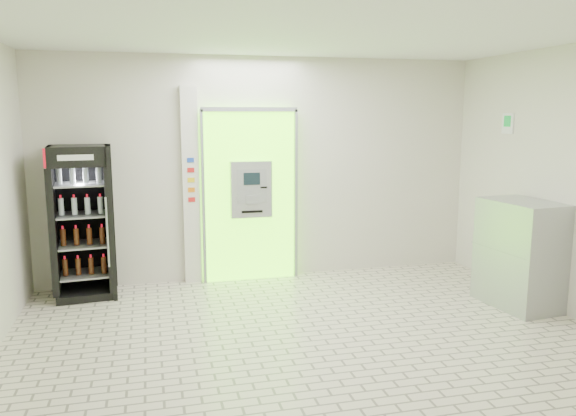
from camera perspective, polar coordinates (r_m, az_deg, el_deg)
name	(u,v)px	position (r m, az deg, el deg)	size (l,w,h in m)	color
ground	(315,346)	(5.66, 2.72, -13.81)	(6.00, 6.00, 0.00)	beige
room_shell	(316,158)	(5.21, 2.88, 5.10)	(6.00, 6.00, 6.00)	silver
atm_assembly	(250,194)	(7.58, -3.89, 1.40)	(1.30, 0.24, 2.33)	#6CFF16
pillar	(191,186)	(7.50, -9.83, 2.19)	(0.22, 0.11, 2.60)	silver
beverage_cooler	(83,225)	(7.33, -20.09, -1.62)	(0.76, 0.71, 1.87)	black
steel_cabinet	(521,254)	(7.12, 22.56, -4.33)	(0.73, 1.00, 1.25)	#9B9EA2
exit_sign	(508,123)	(7.80, 21.44, 8.01)	(0.02, 0.22, 0.26)	white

